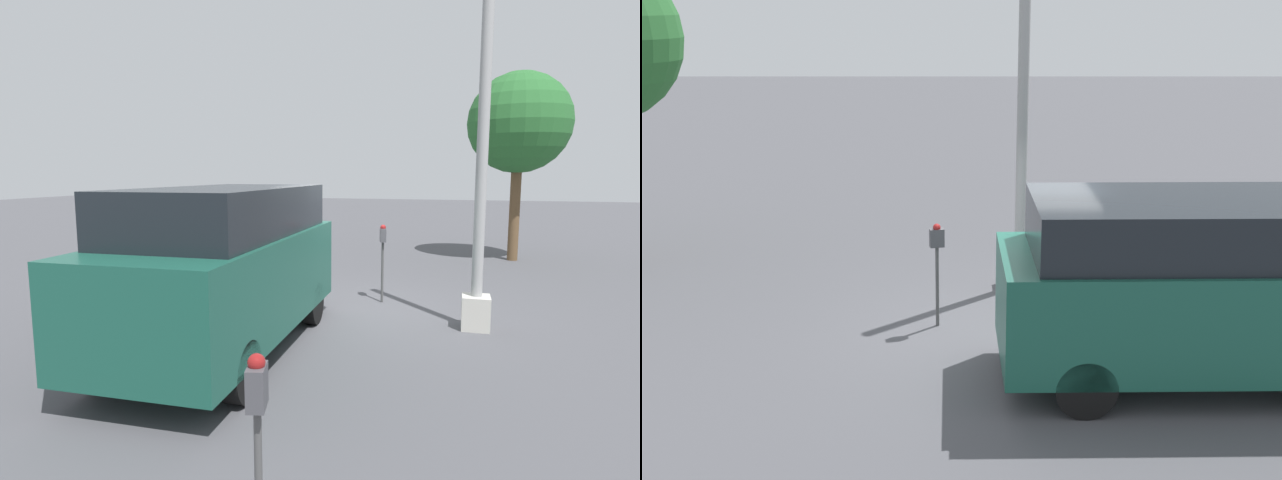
# 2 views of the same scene
# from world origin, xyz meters

# --- Properties ---
(ground_plane) EXTENTS (80.00, 80.00, 0.00)m
(ground_plane) POSITION_xyz_m (0.00, 0.00, 0.00)
(ground_plane) COLOR #4C4C51
(parking_meter_near) EXTENTS (0.22, 0.15, 1.53)m
(parking_meter_near) POSITION_xyz_m (-0.79, 0.35, 1.13)
(parking_meter_near) COLOR #4C4C4C
(parking_meter_near) RESTS_ON ground
(lamp_post) EXTENTS (0.44, 0.44, 5.45)m
(lamp_post) POSITION_xyz_m (0.51, 2.06, 1.88)
(lamp_post) COLOR beige
(lamp_post) RESTS_ON ground
(parked_van) EXTENTS (4.84, 2.01, 2.31)m
(parked_van) POSITION_xyz_m (2.40, -1.40, 1.24)
(parked_van) COLOR #195142
(parked_van) RESTS_ON ground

